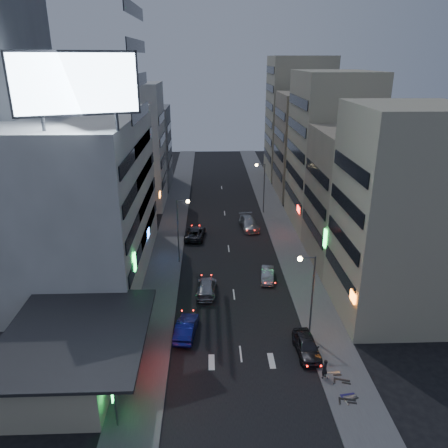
{
  "coord_description": "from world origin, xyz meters",
  "views": [
    {
      "loc": [
        -2.56,
        -26.73,
        23.65
      ],
      "look_at": [
        -0.9,
        18.34,
        6.41
      ],
      "focal_mm": 35.0,
      "sensor_mm": 36.0,
      "label": 1
    }
  ],
  "objects_px": {
    "parked_car_left": "(195,233)",
    "parked_car_right_far": "(249,223)",
    "parked_car_right_near": "(307,346)",
    "road_car_silver": "(206,287)",
    "scooter_black_a": "(357,393)",
    "road_car_blue": "(186,328)",
    "scooter_silver_a": "(356,389)",
    "scooter_black_b": "(351,374)",
    "scooter_blue": "(355,387)",
    "person": "(325,369)",
    "parked_car_right_mid": "(267,275)",
    "scooter_silver_b": "(340,366)"
  },
  "relations": [
    {
      "from": "scooter_silver_b",
      "to": "scooter_silver_a",
      "type": "bearing_deg",
      "value": -171.27
    },
    {
      "from": "scooter_silver_a",
      "to": "scooter_silver_b",
      "type": "bearing_deg",
      "value": -12.19
    },
    {
      "from": "person",
      "to": "scooter_blue",
      "type": "distance_m",
      "value": 2.55
    },
    {
      "from": "scooter_blue",
      "to": "scooter_black_b",
      "type": "bearing_deg",
      "value": -14.8
    },
    {
      "from": "parked_car_right_mid",
      "to": "road_car_silver",
      "type": "relative_size",
      "value": 0.78
    },
    {
      "from": "scooter_blue",
      "to": "scooter_black_b",
      "type": "height_order",
      "value": "scooter_black_b"
    },
    {
      "from": "parked_car_right_near",
      "to": "scooter_blue",
      "type": "bearing_deg",
      "value": -64.78
    },
    {
      "from": "road_car_silver",
      "to": "parked_car_right_near",
      "type": "bearing_deg",
      "value": 132.16
    },
    {
      "from": "parked_car_right_far",
      "to": "scooter_black_a",
      "type": "relative_size",
      "value": 3.07
    },
    {
      "from": "scooter_silver_a",
      "to": "scooter_blue",
      "type": "relative_size",
      "value": 1.01
    },
    {
      "from": "parked_car_right_near",
      "to": "parked_car_right_far",
      "type": "height_order",
      "value": "parked_car_right_far"
    },
    {
      "from": "parked_car_left",
      "to": "scooter_black_a",
      "type": "height_order",
      "value": "parked_car_left"
    },
    {
      "from": "parked_car_right_near",
      "to": "road_car_blue",
      "type": "bearing_deg",
      "value": 161.26
    },
    {
      "from": "parked_car_right_mid",
      "to": "road_car_silver",
      "type": "height_order",
      "value": "road_car_silver"
    },
    {
      "from": "scooter_black_a",
      "to": "scooter_black_b",
      "type": "distance_m",
      "value": 2.03
    },
    {
      "from": "person",
      "to": "parked_car_right_mid",
      "type": "bearing_deg",
      "value": -118.53
    },
    {
      "from": "scooter_black_a",
      "to": "scooter_black_b",
      "type": "relative_size",
      "value": 0.99
    },
    {
      "from": "parked_car_right_far",
      "to": "scooter_black_b",
      "type": "xyz_separation_m",
      "value": [
        4.98,
        -32.87,
        -0.13
      ]
    },
    {
      "from": "person",
      "to": "scooter_silver_b",
      "type": "height_order",
      "value": "person"
    },
    {
      "from": "scooter_silver_a",
      "to": "road_car_silver",
      "type": "bearing_deg",
      "value": 13.99
    },
    {
      "from": "parked_car_right_mid",
      "to": "scooter_black_a",
      "type": "distance_m",
      "value": 19.3
    },
    {
      "from": "parked_car_right_mid",
      "to": "scooter_blue",
      "type": "relative_size",
      "value": 2.31
    },
    {
      "from": "parked_car_right_far",
      "to": "road_car_silver",
      "type": "distance_m",
      "value": 19.8
    },
    {
      "from": "scooter_blue",
      "to": "scooter_black_b",
      "type": "relative_size",
      "value": 0.91
    },
    {
      "from": "parked_car_right_near",
      "to": "scooter_silver_b",
      "type": "relative_size",
      "value": 2.49
    },
    {
      "from": "person",
      "to": "scooter_black_a",
      "type": "xyz_separation_m",
      "value": [
        1.79,
        -2.42,
        -0.27
      ]
    },
    {
      "from": "parked_car_left",
      "to": "road_car_blue",
      "type": "distance_m",
      "value": 22.9
    },
    {
      "from": "scooter_silver_a",
      "to": "scooter_blue",
      "type": "height_order",
      "value": "scooter_silver_a"
    },
    {
      "from": "scooter_black_a",
      "to": "parked_car_left",
      "type": "bearing_deg",
      "value": 34.26
    },
    {
      "from": "parked_car_left",
      "to": "parked_car_right_near",
      "type": "bearing_deg",
      "value": 117.38
    },
    {
      "from": "parked_car_right_mid",
      "to": "parked_car_left",
      "type": "bearing_deg",
      "value": 131.47
    },
    {
      "from": "parked_car_left",
      "to": "parked_car_right_far",
      "type": "bearing_deg",
      "value": -150.71
    },
    {
      "from": "road_car_blue",
      "to": "scooter_black_a",
      "type": "bearing_deg",
      "value": 153.56
    },
    {
      "from": "parked_car_left",
      "to": "parked_car_right_far",
      "type": "distance_m",
      "value": 8.53
    },
    {
      "from": "scooter_black_a",
      "to": "scooter_silver_a",
      "type": "relative_size",
      "value": 1.08
    },
    {
      "from": "parked_car_right_near",
      "to": "road_car_silver",
      "type": "bearing_deg",
      "value": 126.65
    },
    {
      "from": "parked_car_left",
      "to": "scooter_black_a",
      "type": "relative_size",
      "value": 2.94
    },
    {
      "from": "parked_car_right_mid",
      "to": "person",
      "type": "xyz_separation_m",
      "value": [
        2.33,
        -16.43,
        0.31
      ]
    },
    {
      "from": "road_car_blue",
      "to": "road_car_silver",
      "type": "xyz_separation_m",
      "value": [
        1.81,
        7.47,
        -0.05
      ]
    },
    {
      "from": "scooter_blue",
      "to": "scooter_silver_b",
      "type": "relative_size",
      "value": 0.93
    },
    {
      "from": "scooter_silver_a",
      "to": "scooter_black_b",
      "type": "bearing_deg",
      "value": -26.71
    },
    {
      "from": "parked_car_right_near",
      "to": "parked_car_right_mid",
      "type": "bearing_deg",
      "value": 94.55
    },
    {
      "from": "road_car_blue",
      "to": "road_car_silver",
      "type": "relative_size",
      "value": 0.94
    },
    {
      "from": "parked_car_right_mid",
      "to": "parked_car_right_far",
      "type": "distance_m",
      "value": 16.05
    },
    {
      "from": "parked_car_right_far",
      "to": "road_car_blue",
      "type": "relative_size",
      "value": 1.2
    },
    {
      "from": "parked_car_right_mid",
      "to": "person",
      "type": "distance_m",
      "value": 16.6
    },
    {
      "from": "parked_car_right_mid",
      "to": "scooter_blue",
      "type": "height_order",
      "value": "parked_car_right_mid"
    },
    {
      "from": "parked_car_right_near",
      "to": "parked_car_right_far",
      "type": "bearing_deg",
      "value": 91.99
    },
    {
      "from": "parked_car_right_mid",
      "to": "parked_car_left",
      "type": "distance_m",
      "value": 15.25
    },
    {
      "from": "parked_car_left",
      "to": "road_car_blue",
      "type": "xyz_separation_m",
      "value": [
        -0.22,
        -22.9,
        0.02
      ]
    }
  ]
}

